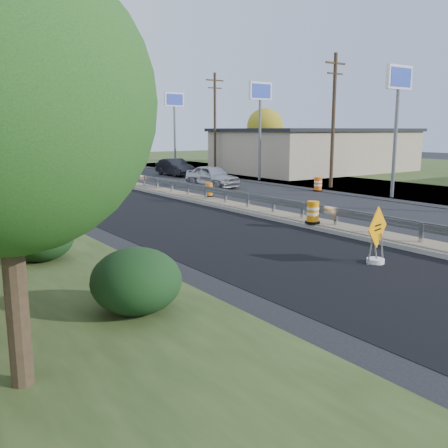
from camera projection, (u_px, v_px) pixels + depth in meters
ground at (302, 223)px, 22.55m from camera, size 140.00×140.00×0.00m
milled_overlay at (121, 204)px, 28.10m from camera, size 7.20×120.00×0.01m
median at (206, 200)px, 28.96m from camera, size 1.60×55.00×0.23m
guardrail at (196, 188)px, 29.65m from camera, size 0.10×46.15×0.72m
retail_building_near at (315, 150)px, 50.09m from camera, size 18.50×12.50×4.27m
pylon_sign_south at (398, 90)px, 29.69m from camera, size 2.20×0.30×7.90m
pylon_sign_mid at (260, 100)px, 40.14m from camera, size 2.20×0.30×7.90m
pylon_sign_north at (174, 107)px, 51.39m from camera, size 2.20×0.30×7.90m
utility_pole_smid at (333, 118)px, 35.37m from camera, size 1.90×0.26×9.40m
utility_pole_nmid at (215, 121)px, 47.42m from camera, size 1.90×0.26×9.40m
utility_pole_north at (145, 123)px, 59.47m from camera, size 1.90×0.26×9.40m
hedge_south at (136, 280)px, 11.37m from camera, size 2.09×2.09×1.52m
hedge_mid at (40, 237)px, 15.91m from camera, size 2.09×2.09×1.52m
hedge_north at (13, 211)px, 21.01m from camera, size 2.09×2.09×1.52m
tree_near_green at (0, 103)px, 7.36m from camera, size 4.62×4.62×6.86m
tree_far_yellow at (265, 127)px, 63.73m from camera, size 4.62×4.62×6.86m
caution_sign at (376, 249)px, 15.62m from camera, size 1.29×0.55×1.82m
barrel_median_near at (313, 213)px, 21.16m from camera, size 0.64×0.64×0.94m
barrel_median_mid at (209, 190)px, 29.57m from camera, size 0.56×0.56×0.81m
barrel_median_far at (129, 179)px, 36.07m from camera, size 0.59×0.59×0.86m
barrel_shoulder_near at (318, 184)px, 34.08m from camera, size 0.66×0.66×0.96m
barrel_shoulder_mid at (217, 173)px, 42.67m from camera, size 0.65×0.65×0.95m
barrel_shoulder_far at (174, 169)px, 48.52m from camera, size 0.59×0.59×0.86m
car_silver at (212, 176)px, 36.41m from camera, size 2.33×4.85×1.60m
car_dark_mid at (175, 167)px, 45.59m from camera, size 1.66×4.71×1.55m
car_dark_far at (114, 164)px, 49.48m from camera, size 2.55×5.43×1.53m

